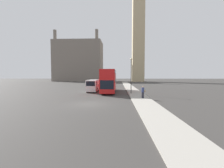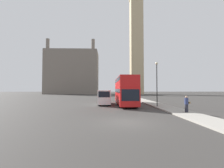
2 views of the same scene
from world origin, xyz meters
name	(u,v)px [view 2 (image 2 of 2)]	position (x,y,z in m)	size (l,w,h in m)	color
ground_plane	(127,122)	(0.00, 0.00, 0.00)	(300.00, 300.00, 0.00)	#383533
sidewalk_strip	(208,121)	(6.33, 0.00, 0.07)	(2.66, 120.00, 0.15)	#9E998E
clock_tower	(136,30)	(13.91, 66.11, 33.86)	(6.76, 6.93, 66.20)	tan
building_block_distant	(73,73)	(-20.63, 72.95, 11.85)	(27.68, 15.03, 28.79)	slate
red_double_decker_bus	(125,90)	(1.40, 12.59, 2.43)	(2.57, 11.28, 4.34)	red
white_van	(105,97)	(-1.90, 13.22, 1.28)	(1.97, 5.89, 2.37)	white
pedestrian	(187,104)	(6.64, 3.69, 0.98)	(0.53, 0.37, 1.67)	#23232D
street_lamp	(157,77)	(5.48, 9.26, 4.15)	(0.36, 0.36, 6.16)	black
parked_sedan	(105,94)	(-2.15, 41.71, 0.67)	(1.71, 4.21, 1.48)	maroon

